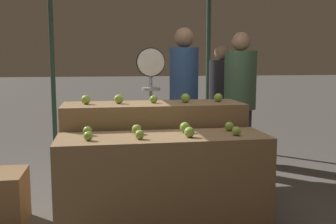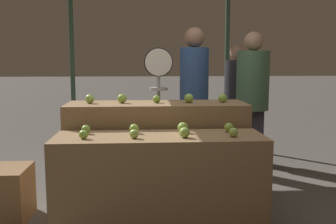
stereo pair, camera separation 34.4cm
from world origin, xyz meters
TOP-DOWN VIEW (x-y plane):
  - display_counter_front at (0.00, 0.00)m, footprint 1.69×0.55m
  - display_counter_back at (0.00, 0.60)m, footprint 1.69×0.55m
  - apple_front_0 at (-0.59, -0.10)m, footprint 0.07×0.07m
  - apple_front_1 at (-0.20, -0.11)m, footprint 0.07×0.07m
  - apple_front_2 at (0.19, -0.11)m, footprint 0.08×0.08m
  - apple_front_3 at (0.58, -0.10)m, footprint 0.07×0.07m
  - apple_front_4 at (-0.60, 0.11)m, footprint 0.07×0.07m
  - apple_front_5 at (-0.21, 0.11)m, footprint 0.08×0.08m
  - apple_front_6 at (0.20, 0.10)m, footprint 0.09×0.09m
  - apple_front_7 at (0.59, 0.11)m, footprint 0.08×0.08m
  - apple_back_0 at (-0.63, 0.60)m, footprint 0.09×0.09m
  - apple_back_1 at (-0.33, 0.60)m, footprint 0.09×0.09m
  - apple_back_2 at (-0.00, 0.60)m, footprint 0.07×0.07m
  - apple_back_3 at (0.31, 0.59)m, footprint 0.09×0.09m
  - apple_back_4 at (0.63, 0.59)m, footprint 0.08×0.08m
  - produce_scale at (0.04, 1.13)m, footprint 0.31×0.20m
  - person_vendor_at_scale at (0.47, 1.44)m, footprint 0.41×0.41m
  - person_customer_left at (1.17, 2.21)m, footprint 0.44×0.44m
  - person_customer_right at (1.17, 1.48)m, footprint 0.49×0.49m
  - wooden_crate_side at (-1.37, 0.28)m, footprint 0.47×0.47m

SIDE VIEW (x-z plane):
  - wooden_crate_side at x=-1.37m, z-range 0.00..0.47m
  - display_counter_front at x=0.00m, z-range 0.00..0.79m
  - display_counter_back at x=0.00m, z-range 0.00..0.99m
  - apple_front_0 at x=-0.59m, z-range 0.79..0.86m
  - apple_front_1 at x=-0.20m, z-range 0.79..0.86m
  - apple_front_4 at x=-0.60m, z-range 0.79..0.86m
  - apple_front_3 at x=0.58m, z-range 0.79..0.86m
  - apple_front_7 at x=0.59m, z-range 0.79..0.87m
  - apple_front_5 at x=-0.21m, z-range 0.79..0.87m
  - apple_front_2 at x=0.19m, z-range 0.79..0.87m
  - apple_front_6 at x=0.20m, z-range 0.79..0.88m
  - person_customer_left at x=1.17m, z-range 0.12..1.72m
  - person_customer_right at x=1.17m, z-range 0.13..1.85m
  - apple_back_2 at x=0.00m, z-range 0.99..1.06m
  - apple_back_4 at x=0.63m, z-range 0.99..1.07m
  - apple_back_0 at x=-0.63m, z-range 0.99..1.07m
  - apple_back_1 at x=-0.33m, z-range 0.99..1.08m
  - person_vendor_at_scale at x=0.47m, z-range 0.15..1.92m
  - apple_back_3 at x=0.31m, z-range 0.99..1.08m
  - produce_scale at x=0.04m, z-range 0.36..1.88m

